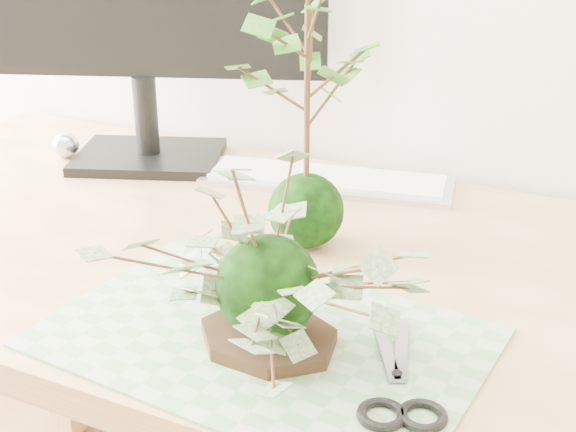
# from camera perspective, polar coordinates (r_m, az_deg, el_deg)

# --- Properties ---
(desk) EXTENTS (1.60, 0.70, 0.74)m
(desk) POSITION_cam_1_polar(r_m,az_deg,el_deg) (1.07, 1.91, -7.40)
(desk) COLOR tan
(desk) RESTS_ON ground_plane
(cutting_mat) EXTENTS (0.48, 0.34, 0.00)m
(cutting_mat) POSITION_cam_1_polar(r_m,az_deg,el_deg) (0.87, -1.73, -8.63)
(cutting_mat) COLOR #63945C
(cutting_mat) RESTS_ON desk
(stone_dish) EXTENTS (0.17, 0.17, 0.01)m
(stone_dish) POSITION_cam_1_polar(r_m,az_deg,el_deg) (0.85, -1.41, -8.63)
(stone_dish) COLOR black
(stone_dish) RESTS_ON cutting_mat
(ivy_kokedama) EXTENTS (0.35, 0.35, 0.22)m
(ivy_kokedama) POSITION_cam_1_polar(r_m,az_deg,el_deg) (0.80, -1.49, -1.82)
(ivy_kokedama) COLOR black
(ivy_kokedama) RESTS_ON stone_dish
(maple_kokedama) EXTENTS (0.29, 0.29, 0.42)m
(maple_kokedama) POSITION_cam_1_polar(r_m,az_deg,el_deg) (0.98, 1.42, 13.47)
(maple_kokedama) COLOR black
(maple_kokedama) RESTS_ON desk
(keyboard) EXTENTS (0.41, 0.19, 0.02)m
(keyboard) POSITION_cam_1_polar(r_m,az_deg,el_deg) (1.27, 2.77, 2.60)
(keyboard) COLOR #B8B9C4
(keyboard) RESTS_ON desk
(foil_ball) EXTENTS (0.05, 0.05, 0.05)m
(foil_ball) POSITION_cam_1_polar(r_m,az_deg,el_deg) (1.43, -15.53, 4.90)
(foil_ball) COLOR silver
(foil_ball) RESTS_ON desk
(scissors) EXTENTS (0.10, 0.19, 0.01)m
(scissors) POSITION_cam_1_polar(r_m,az_deg,el_deg) (0.78, 7.14, -12.65)
(scissors) COLOR gray
(scissors) RESTS_ON cutting_mat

